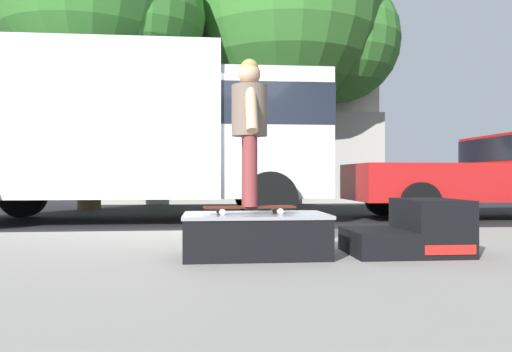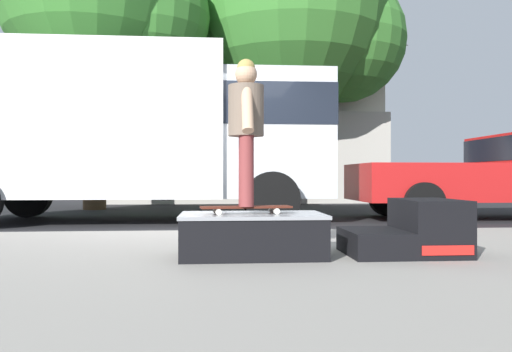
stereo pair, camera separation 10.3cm
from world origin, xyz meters
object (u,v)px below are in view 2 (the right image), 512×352
at_px(kicker_ramp, 412,232).
at_px(pickup_truck_red, 510,173).
at_px(box_truck, 138,128).
at_px(skate_box, 252,233).
at_px(skater_kid, 246,120).
at_px(skateboard, 246,207).
at_px(street_tree_main, 302,21).

height_order(kicker_ramp, pickup_truck_red, pickup_truck_red).
relative_size(kicker_ramp, box_truck, 0.15).
relative_size(kicker_ramp, pickup_truck_red, 0.18).
height_order(skate_box, kicker_ramp, kicker_ramp).
bearing_deg(box_truck, kicker_ramp, -56.86).
bearing_deg(skater_kid, box_truck, 108.89).
relative_size(skate_box, kicker_ramp, 1.24).
xyz_separation_m(box_truck, pickup_truck_red, (7.10, 0.04, -0.81)).
bearing_deg(skateboard, skate_box, 42.15).
height_order(skate_box, box_truck, box_truck).
bearing_deg(pickup_truck_red, skateboard, -137.64).
distance_m(skate_box, street_tree_main, 11.53).
bearing_deg(skater_kid, pickup_truck_red, 42.36).
xyz_separation_m(skate_box, street_tree_main, (2.19, 10.12, 5.09)).
bearing_deg(box_truck, skater_kid, -71.11).
relative_size(pickup_truck_red, street_tree_main, 0.68).
xyz_separation_m(skater_kid, box_truck, (-1.68, 4.91, 0.39)).
bearing_deg(street_tree_main, skater_kid, -102.47).
relative_size(kicker_ramp, skater_kid, 0.79).
distance_m(kicker_ramp, skateboard, 1.51).
xyz_separation_m(skate_box, skater_kid, (-0.06, -0.05, 0.99)).
xyz_separation_m(skate_box, kicker_ramp, (1.43, -0.00, 0.00)).
distance_m(skate_box, pickup_truck_red, 7.29).
height_order(skateboard, skater_kid, skater_kid).
relative_size(skater_kid, street_tree_main, 0.15).
relative_size(skate_box, skater_kid, 0.98).
bearing_deg(pickup_truck_red, skate_box, -137.64).
height_order(skater_kid, street_tree_main, street_tree_main).
bearing_deg(kicker_ramp, skateboard, -178.03).
height_order(skateboard, pickup_truck_red, pickup_truck_red).
bearing_deg(street_tree_main, pickup_truck_red, -58.68).
bearing_deg(pickup_truck_red, street_tree_main, 121.32).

